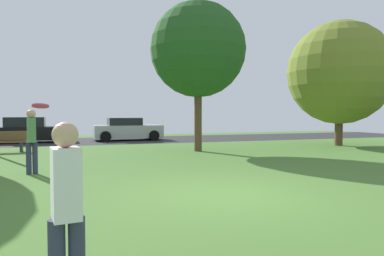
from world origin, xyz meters
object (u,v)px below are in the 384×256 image
at_px(oak_tree_right, 340,73).
at_px(parked_car_silver, 127,130).
at_px(parked_car_black, 29,131).
at_px(maple_tree_near, 198,50).
at_px(person_catcher, 32,138).
at_px(person_thrower, 66,208).
at_px(park_bench, 6,142).
at_px(frisbee_disc, 40,106).

distance_m(oak_tree_right, parked_car_silver, 12.74).
height_order(oak_tree_right, parked_car_black, oak_tree_right).
relative_size(maple_tree_near, person_catcher, 3.71).
height_order(person_thrower, park_bench, person_thrower).
bearing_deg(park_bench, maple_tree_near, 164.05).
xyz_separation_m(oak_tree_right, person_thrower, (-13.40, -11.97, -2.92)).
height_order(maple_tree_near, oak_tree_right, maple_tree_near).
bearing_deg(oak_tree_right, person_thrower, -138.23).
distance_m(person_catcher, park_bench, 6.71).
height_order(person_thrower, parked_car_silver, person_thrower).
bearing_deg(park_bench, frisbee_disc, 101.14).
bearing_deg(parked_car_silver, park_bench, -138.43).
bearing_deg(frisbee_disc, oak_tree_right, 32.17).
bearing_deg(parked_car_black, park_bench, -93.79).
relative_size(oak_tree_right, person_catcher, 3.64).
height_order(frisbee_disc, parked_car_silver, frisbee_disc).
bearing_deg(frisbee_disc, maple_tree_near, 55.21).
distance_m(person_thrower, parked_car_silver, 19.70).
bearing_deg(person_thrower, park_bench, 3.13).
bearing_deg(oak_tree_right, parked_car_black, 154.13).
bearing_deg(parked_car_black, frisbee_disc, -83.84).
height_order(maple_tree_near, park_bench, maple_tree_near).
height_order(parked_car_silver, park_bench, parked_car_silver).
distance_m(person_catcher, parked_car_black, 12.04).
bearing_deg(oak_tree_right, maple_tree_near, -178.38).
relative_size(frisbee_disc, parked_car_black, 0.07).
height_order(parked_car_black, parked_car_silver, parked_car_black).
relative_size(person_thrower, person_catcher, 0.90).
relative_size(maple_tree_near, parked_car_silver, 1.58).
relative_size(person_catcher, parked_car_black, 0.40).
height_order(person_catcher, frisbee_disc, frisbee_disc).
bearing_deg(park_bench, person_thrower, 100.20).
distance_m(oak_tree_right, park_bench, 16.39).
xyz_separation_m(person_catcher, park_bench, (-1.59, 6.49, -0.53)).
bearing_deg(parked_car_silver, parked_car_black, 178.74).
bearing_deg(person_thrower, maple_tree_near, -32.05).
relative_size(person_catcher, park_bench, 1.11).
relative_size(oak_tree_right, frisbee_disc, 21.39).
xyz_separation_m(maple_tree_near, parked_car_silver, (-1.95, 7.64, -3.82)).
bearing_deg(oak_tree_right, frisbee_disc, -147.83).
bearing_deg(frisbee_disc, parked_car_black, 96.16).
relative_size(maple_tree_near, person_thrower, 4.14).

